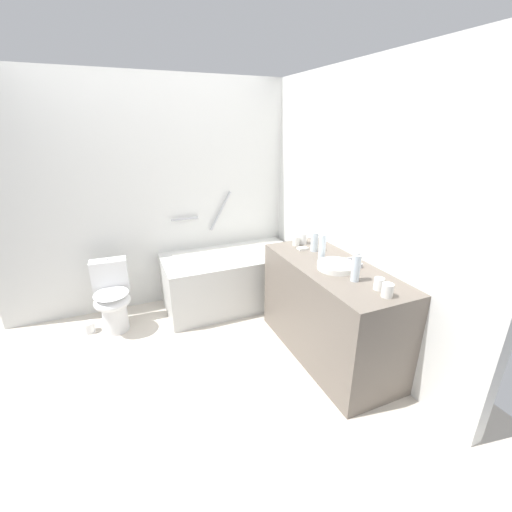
{
  "coord_description": "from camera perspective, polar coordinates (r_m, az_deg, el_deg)",
  "views": [
    {
      "loc": [
        -0.45,
        -2.39,
        1.94
      ],
      "look_at": [
        0.69,
        0.26,
        0.81
      ],
      "focal_mm": 23.68,
      "sensor_mm": 36.0,
      "label": 1
    }
  ],
  "objects": [
    {
      "name": "vanity_counter",
      "position": [
        3.03,
        12.29,
        -9.07
      ],
      "size": [
        0.59,
        1.4,
        0.85
      ],
      "primitive_type": "cube",
      "color": "#6B6056",
      "rests_on": "ground_plane"
    },
    {
      "name": "sink_basin",
      "position": [
        2.78,
        13.41,
        -1.66
      ],
      "size": [
        0.31,
        0.31,
        0.05
      ],
      "primitive_type": "cylinder",
      "color": "white",
      "rests_on": "vanity_counter"
    },
    {
      "name": "drinking_glass_3",
      "position": [
        3.25,
        6.79,
        2.54
      ],
      "size": [
        0.07,
        0.07,
        0.09
      ],
      "primitive_type": "cylinder",
      "color": "white",
      "rests_on": "vanity_counter"
    },
    {
      "name": "drinking_glass_1",
      "position": [
        2.43,
        21.32,
        -5.42
      ],
      "size": [
        0.08,
        0.08,
        0.1
      ],
      "primitive_type": "cylinder",
      "color": "white",
      "rests_on": "vanity_counter"
    },
    {
      "name": "sink_faucet",
      "position": [
        2.89,
        16.38,
        -0.88
      ],
      "size": [
        0.11,
        0.15,
        0.08
      ],
      "color": "#A4A4A9",
      "rests_on": "vanity_counter"
    },
    {
      "name": "drinking_glass_2",
      "position": [
        2.52,
        20.05,
        -4.44
      ],
      "size": [
        0.07,
        0.07,
        0.09
      ],
      "primitive_type": "cylinder",
      "color": "white",
      "rests_on": "vanity_counter"
    },
    {
      "name": "wall_right_mirror",
      "position": [
        3.16,
        15.56,
        7.22
      ],
      "size": [
        0.1,
        2.98,
        2.42
      ],
      "primitive_type": "cube",
      "color": "silver",
      "rests_on": "ground_plane"
    },
    {
      "name": "toilet",
      "position": [
        3.64,
        -23.08,
        -6.44
      ],
      "size": [
        0.36,
        0.49,
        0.71
      ],
      "rotation": [
        0.0,
        0.0,
        -1.62
      ],
      "color": "white",
      "rests_on": "ground_plane"
    },
    {
      "name": "toilet_paper_roll",
      "position": [
        3.82,
        -26.37,
        -10.73
      ],
      "size": [
        0.11,
        0.11,
        0.11
      ],
      "primitive_type": "cylinder",
      "color": "white",
      "rests_on": "ground_plane"
    },
    {
      "name": "water_bottle_0",
      "position": [
        3.11,
        9.85,
        2.45
      ],
      "size": [
        0.07,
        0.07,
        0.2
      ],
      "color": "silver",
      "rests_on": "vanity_counter"
    },
    {
      "name": "ground_plane",
      "position": [
        3.11,
        -10.32,
        -17.64
      ],
      "size": [
        3.88,
        3.88,
        0.0
      ],
      "primitive_type": "plane",
      "color": "beige"
    },
    {
      "name": "water_bottle_1",
      "position": [
        2.58,
        16.53,
        -1.89
      ],
      "size": [
        0.06,
        0.06,
        0.23
      ],
      "color": "silver",
      "rests_on": "vanity_counter"
    },
    {
      "name": "wall_back_tiled",
      "position": [
        3.82,
        -16.28,
        9.5
      ],
      "size": [
        3.28,
        0.1,
        2.42
      ],
      "primitive_type": "cube",
      "color": "silver",
      "rests_on": "ground_plane"
    },
    {
      "name": "drinking_glass_0",
      "position": [
        3.31,
        7.9,
        2.96
      ],
      "size": [
        0.08,
        0.08,
        0.1
      ],
      "primitive_type": "cylinder",
      "color": "white",
      "rests_on": "vanity_counter"
    },
    {
      "name": "bathtub",
      "position": [
        3.84,
        -4.18,
        -3.64
      ],
      "size": [
        1.48,
        0.75,
        1.23
      ],
      "color": "silver",
      "rests_on": "ground_plane"
    },
    {
      "name": "soap_dish",
      "position": [
        3.16,
        7.86,
        1.27
      ],
      "size": [
        0.09,
        0.06,
        0.02
      ],
      "primitive_type": "cube",
      "color": "white",
      "rests_on": "vanity_counter"
    },
    {
      "name": "water_bottle_2",
      "position": [
        2.91,
        11.12,
        1.5
      ],
      "size": [
        0.06,
        0.06,
        0.25
      ],
      "color": "silver",
      "rests_on": "vanity_counter"
    }
  ]
}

